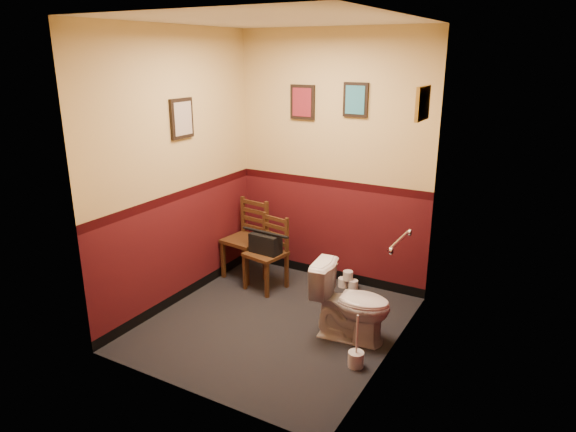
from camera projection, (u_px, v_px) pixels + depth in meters
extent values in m
cube|color=black|center=(275.00, 323.00, 4.87)|extent=(2.20, 2.40, 0.00)
cube|color=silver|center=(272.00, 19.00, 4.04)|extent=(2.20, 2.40, 0.00)
cube|color=#491014|center=(332.00, 161.00, 5.45)|extent=(2.20, 0.00, 2.70)
cube|color=#491014|center=(182.00, 224.00, 3.46)|extent=(2.20, 0.00, 2.70)
cube|color=#491014|center=(177.00, 172.00, 4.97)|extent=(0.00, 2.40, 2.70)
cube|color=#491014|center=(396.00, 203.00, 3.94)|extent=(0.00, 2.40, 2.70)
cylinder|color=silver|center=(399.00, 241.00, 4.28)|extent=(0.03, 0.50, 0.03)
cylinder|color=silver|center=(391.00, 251.00, 4.07)|extent=(0.02, 0.06, 0.06)
cylinder|color=silver|center=(410.00, 232.00, 4.48)|extent=(0.02, 0.06, 0.06)
cube|color=black|center=(303.00, 102.00, 5.42)|extent=(0.28, 0.03, 0.36)
cube|color=maroon|center=(302.00, 102.00, 5.40)|extent=(0.22, 0.01, 0.30)
cube|color=black|center=(356.00, 100.00, 5.12)|extent=(0.26, 0.03, 0.34)
cube|color=teal|center=(355.00, 100.00, 5.11)|extent=(0.20, 0.01, 0.28)
cube|color=black|center=(182.00, 118.00, 4.89)|extent=(0.03, 0.30, 0.38)
cube|color=tan|center=(183.00, 119.00, 4.88)|extent=(0.01, 0.24, 0.31)
cube|color=olive|center=(423.00, 103.00, 4.23)|extent=(0.03, 0.34, 0.28)
cube|color=tan|center=(421.00, 103.00, 4.24)|extent=(0.01, 0.28, 0.22)
imported|color=white|center=(351.00, 303.00, 4.52)|extent=(0.74, 0.47, 0.69)
cylinder|color=silver|center=(356.00, 359.00, 4.18)|extent=(0.13, 0.13, 0.13)
cylinder|color=silver|center=(357.00, 336.00, 4.11)|extent=(0.02, 0.02, 0.37)
cube|color=#4E2E17|center=(245.00, 240.00, 5.76)|extent=(0.46, 0.46, 0.04)
cube|color=#4E2E17|center=(223.00, 259.00, 5.79)|extent=(0.04, 0.04, 0.44)
cube|color=#4E2E17|center=(244.00, 250.00, 6.06)|extent=(0.04, 0.04, 0.44)
cube|color=#4E2E17|center=(247.00, 267.00, 5.60)|extent=(0.04, 0.04, 0.44)
cube|color=#4E2E17|center=(267.00, 257.00, 5.86)|extent=(0.04, 0.04, 0.44)
cube|color=#4E2E17|center=(243.00, 215.00, 5.93)|extent=(0.04, 0.04, 0.44)
cube|color=#4E2E17|center=(267.00, 220.00, 5.73)|extent=(0.04, 0.04, 0.44)
cube|color=#4E2E17|center=(255.00, 228.00, 5.87)|extent=(0.33, 0.07, 0.04)
cube|color=#4E2E17|center=(255.00, 220.00, 5.84)|extent=(0.33, 0.07, 0.04)
cube|color=#4E2E17|center=(255.00, 211.00, 5.81)|extent=(0.33, 0.07, 0.04)
cube|color=#4E2E17|center=(254.00, 203.00, 5.78)|extent=(0.33, 0.07, 0.04)
cube|color=#4E2E17|center=(266.00, 254.00, 5.47)|extent=(0.43, 0.43, 0.04)
cube|color=#4E2E17|center=(245.00, 272.00, 5.52)|extent=(0.04, 0.04, 0.40)
cube|color=#4E2E17|center=(265.00, 263.00, 5.75)|extent=(0.04, 0.04, 0.40)
cube|color=#4E2E17|center=(267.00, 280.00, 5.32)|extent=(0.04, 0.04, 0.40)
cube|color=#4E2E17|center=(287.00, 270.00, 5.55)|extent=(0.04, 0.04, 0.40)
cube|color=#4E2E17|center=(265.00, 229.00, 5.63)|extent=(0.04, 0.04, 0.40)
cube|color=#4E2E17|center=(287.00, 236.00, 5.43)|extent=(0.04, 0.04, 0.40)
cube|color=#4E2E17|center=(276.00, 242.00, 5.57)|extent=(0.30, 0.08, 0.04)
cube|color=#4E2E17|center=(276.00, 235.00, 5.54)|extent=(0.30, 0.08, 0.04)
cube|color=#4E2E17|center=(276.00, 227.00, 5.51)|extent=(0.30, 0.08, 0.04)
cube|color=#4E2E17|center=(275.00, 219.00, 5.49)|extent=(0.30, 0.08, 0.04)
cube|color=black|center=(265.00, 243.00, 5.44)|extent=(0.34, 0.19, 0.21)
cylinder|color=black|center=(265.00, 232.00, 5.40)|extent=(0.29, 0.05, 0.03)
cylinder|color=silver|center=(343.00, 282.00, 5.62)|extent=(0.11, 0.11, 0.10)
cylinder|color=silver|center=(353.00, 285.00, 5.56)|extent=(0.11, 0.11, 0.10)
cylinder|color=silver|center=(348.00, 275.00, 5.55)|extent=(0.11, 0.11, 0.10)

